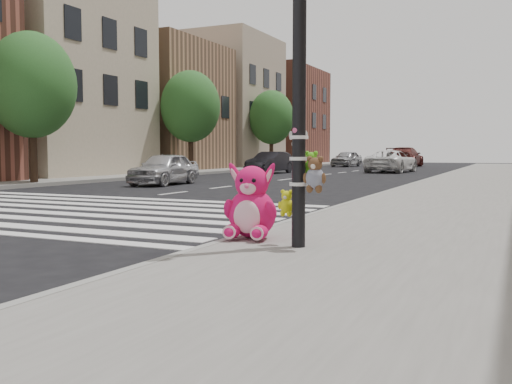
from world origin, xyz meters
The scene contains 19 objects.
ground centered at (0.00, 0.00, 0.00)m, with size 120.00×120.00×0.00m, color black.
sidewalk_far centered at (-13.50, 20.00, 0.07)m, with size 6.00×80.00×0.14m, color slate.
curb_edge centered at (1.55, 10.00, 0.07)m, with size 0.12×80.00×0.15m, color gray.
crosswalk centered at (-4.50, 5.20, 0.01)m, with size 11.00×6.00×0.01m, color silver, non-canonical shape.
bld_far_b centered at (-15.50, 17.00, 5.50)m, with size 6.00×8.00×11.00m, color #C0AE93.
bld_far_c centered at (-15.50, 26.00, 4.00)m, with size 6.00×8.00×8.00m, color #997151.
bld_far_d centered at (-15.50, 35.00, 5.00)m, with size 6.00×8.00×10.00m, color gray.
bld_far_e centered at (-15.50, 46.00, 4.50)m, with size 6.00×10.00×9.00m, color brown.
signal_pole centered at (2.62, 1.81, 1.82)m, with size 0.68×0.48×4.00m.
tree_far_a centered at (-11.20, 11.00, 3.65)m, with size 3.20×3.20×5.44m.
tree_far_b centered at (-11.20, 22.00, 3.65)m, with size 3.20×3.20×5.44m.
tree_far_c centered at (-11.20, 33.00, 3.65)m, with size 3.20×3.20×5.44m.
pink_bunny centered at (1.80, 2.17, 0.55)m, with size 0.72×0.81×1.01m.
red_teddy centered at (1.86, 2.31, 0.25)m, with size 0.15×0.10×0.21m, color #A31410, non-canonical shape.
car_silver_far centered at (-7.19, 13.50, 0.61)m, with size 1.44×3.58×1.22m, color silver.
car_dark_far centered at (-7.81, 25.01, 0.62)m, with size 1.31×3.75×1.24m, color black.
car_white_near centered at (-1.96, 29.61, 0.65)m, with size 2.16×4.68×1.30m, color white.
car_maroon_near centered at (-3.37, 41.89, 0.78)m, with size 2.19×5.39×1.56m, color #531B17.
car_silver_deep centered at (-7.72, 40.31, 0.65)m, with size 1.53×3.79×1.29m, color #A8A9AD.
Camera 1 is at (4.97, -4.51, 1.28)m, focal length 40.00 mm.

